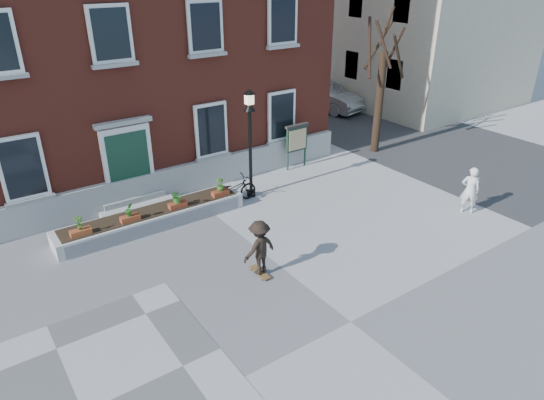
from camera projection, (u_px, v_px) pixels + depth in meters
ground at (351, 322)px, 11.59m from camera, size 100.00×100.00×0.00m
bicycle at (233, 190)px, 17.13m from camera, size 1.86×0.72×0.96m
parked_car at (323, 96)px, 27.97m from camera, size 2.62×5.06×1.59m
bystander at (470, 190)px, 16.33m from camera, size 0.69×0.72×1.66m
brick_building at (64, 5)px, 18.06m from camera, size 18.40×10.85×12.60m
planter_assembly at (153, 217)px, 15.71m from camera, size 6.20×1.12×1.15m
bare_tree at (380, 90)px, 20.88m from camera, size 1.83×1.83×6.16m
lamp_post at (250, 129)px, 16.75m from camera, size 0.40×0.40×3.93m
notice_board at (297, 139)px, 19.74m from camera, size 1.10×0.16×1.87m
skateboarder at (260, 248)px, 12.98m from camera, size 1.08×0.78×1.65m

